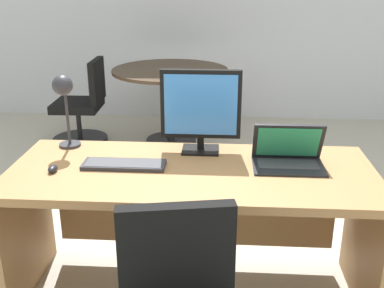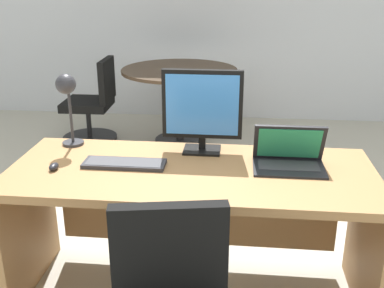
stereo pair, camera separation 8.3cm
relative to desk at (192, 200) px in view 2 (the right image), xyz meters
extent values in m
plane|color=#B7B2A3|center=(0.00, 1.45, -0.54)|extent=(12.00, 12.00, 0.00)
cube|color=#9E7042|center=(0.00, -0.05, 0.18)|extent=(1.83, 0.75, 0.04)
cube|color=#9E7042|center=(-0.90, -0.05, -0.19)|extent=(0.04, 0.66, 0.70)
cube|color=#9E7042|center=(0.90, -0.05, -0.19)|extent=(0.04, 0.66, 0.70)
cube|color=#9E7042|center=(0.00, 0.23, -0.16)|extent=(1.61, 0.02, 0.49)
cube|color=black|center=(0.03, 0.21, 0.20)|extent=(0.20, 0.16, 0.01)
cube|color=black|center=(0.03, 0.22, 0.24)|extent=(0.04, 0.02, 0.07)
cube|color=black|center=(0.03, 0.21, 0.46)|extent=(0.43, 0.04, 0.37)
cube|color=#3F8CEA|center=(0.03, 0.19, 0.46)|extent=(0.38, 0.00, 0.32)
cube|color=black|center=(0.48, 0.01, 0.20)|extent=(0.35, 0.24, 0.01)
cube|color=#38383D|center=(0.48, 0.03, 0.21)|extent=(0.30, 0.13, 0.00)
cube|color=black|center=(0.48, 0.08, 0.31)|extent=(0.35, 0.11, 0.21)
cube|color=#2D9966|center=(0.48, 0.07, 0.31)|extent=(0.31, 0.08, 0.17)
cube|color=#2D2D33|center=(-0.34, -0.04, 0.21)|extent=(0.42, 0.14, 0.02)
cube|color=#47474C|center=(-0.34, -0.04, 0.22)|extent=(0.38, 0.12, 0.00)
ellipsoid|color=black|center=(-0.68, -0.12, 0.21)|extent=(0.04, 0.07, 0.03)
cylinder|color=#2D2D33|center=(-0.71, 0.24, 0.20)|extent=(0.12, 0.12, 0.01)
cylinder|color=#2D2D33|center=(-0.71, 0.24, 0.36)|extent=(0.02, 0.02, 0.30)
sphere|color=#2D2D33|center=(-0.71, 0.21, 0.55)|extent=(0.11, 0.11, 0.11)
cube|color=black|center=(-0.01, -0.70, 0.13)|extent=(0.44, 0.14, 0.41)
cylinder|color=black|center=(-0.37, 2.32, -0.52)|extent=(0.51, 0.51, 0.04)
cylinder|color=black|center=(-0.37, 2.32, -0.15)|extent=(0.08, 0.08, 0.70)
cylinder|color=#3F2D1E|center=(-0.37, 2.32, 0.21)|extent=(1.14, 1.14, 0.03)
cylinder|color=black|center=(-1.32, 2.30, -0.52)|extent=(0.56, 0.56, 0.04)
cylinder|color=black|center=(-1.32, 2.30, -0.35)|extent=(0.05, 0.05, 0.31)
cube|color=black|center=(-1.32, 2.30, -0.15)|extent=(0.47, 0.47, 0.08)
cube|color=black|center=(-1.10, 2.31, 0.10)|extent=(0.07, 0.44, 0.42)
camera|label=1|loc=(0.14, -2.17, 1.12)|focal=43.65mm
camera|label=2|loc=(0.23, -2.17, 1.12)|focal=43.65mm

